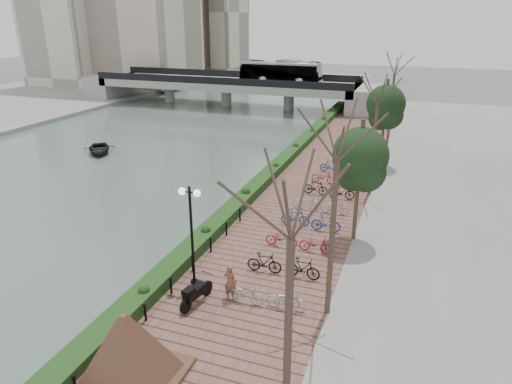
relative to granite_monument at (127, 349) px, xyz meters
The scene contains 13 objects.
ground 5.13m from the granite_monument, 124.65° to the left, with size 220.00×220.00×0.00m, color #59595B.
river_water 33.99m from the granite_monument, 121.48° to the left, with size 30.00×130.00×0.02m, color #4D6057.
promenade 21.54m from the granite_monument, 86.60° to the left, with size 8.00×75.00×0.50m, color brown.
hedge 24.06m from the granite_monument, 95.07° to the left, with size 1.10×56.00×0.60m, color #173914.
chain_fence 6.17m from the granite_monument, 102.57° to the left, with size 0.10×14.10×0.70m.
granite_monument is the anchor object (origin of this frame).
lamppost 6.45m from the granite_monument, 97.45° to the left, with size 1.02×0.32×4.61m.
motorcycle 4.72m from the granite_monument, 89.41° to the left, with size 0.56×1.79×1.12m, color black, non-canonical shape.
pedestrian 5.65m from the granite_monument, 77.49° to the left, with size 0.59×0.39×1.61m, color brown.
bicycle_parking 14.78m from the granite_monument, 79.17° to the left, with size 2.40×19.89×1.00m.
street_trees 17.54m from the granite_monument, 72.40° to the left, with size 3.20×37.12×6.80m.
bridge 51.55m from the granite_monument, 108.22° to the left, with size 36.00×10.77×6.50m.
boat 30.22m from the granite_monument, 129.69° to the left, with size 2.80×3.92×0.81m, color black.
Camera 1 is at (10.56, -13.57, 11.69)m, focal length 32.00 mm.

